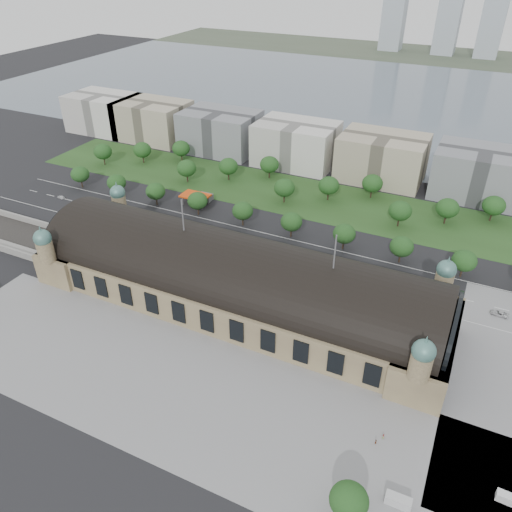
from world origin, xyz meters
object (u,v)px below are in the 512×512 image
at_px(parked_car_6, 175,243).
at_px(van_south, 397,501).
at_px(parked_car_3, 136,238).
at_px(parked_car_5, 217,255).
at_px(traffic_car_0, 61,197).
at_px(parked_car_0, 140,235).
at_px(parked_car_2, 140,234).
at_px(parked_car_1, 154,241).
at_px(van_east, 507,499).
at_px(traffic_car_3, 253,238).
at_px(traffic_car_4, 304,270).
at_px(bus_mid, 279,265).
at_px(traffic_car_5, 359,272).
at_px(parked_car_4, 191,253).
at_px(bus_west, 213,248).
at_px(bus_east, 320,276).
at_px(pedestrian_0, 383,437).
at_px(traffic_car_6, 499,313).
at_px(pedestrian_1, 376,442).
at_px(traffic_car_2, 123,226).
at_px(petrol_station, 201,197).

distance_m(parked_car_6, van_south, 136.24).
bearing_deg(parked_car_3, parked_car_5, 58.65).
distance_m(traffic_car_0, parked_car_3, 62.19).
xyz_separation_m(parked_car_3, van_south, (130.28, -72.71, 0.53)).
distance_m(parked_car_0, parked_car_2, 1.70).
xyz_separation_m(parked_car_1, van_east, (144.93, -61.98, 0.32)).
height_order(traffic_car_0, parked_car_2, traffic_car_0).
distance_m(parked_car_0, parked_car_3, 2.58).
distance_m(traffic_car_3, parked_car_1, 43.39).
bearing_deg(parked_car_3, parked_car_6, 66.37).
xyz_separation_m(traffic_car_4, parked_car_3, (-75.80, -8.45, 0.03)).
bearing_deg(van_east, bus_mid, 144.79).
bearing_deg(van_south, traffic_car_5, 109.87).
relative_size(traffic_car_5, parked_car_5, 0.90).
xyz_separation_m(traffic_car_0, parked_car_4, (88.05, -16.80, 0.03)).
bearing_deg(parked_car_1, parked_car_3, -108.65).
bearing_deg(van_south, parked_car_5, 139.13).
height_order(bus_west, bus_mid, bus_mid).
distance_m(parked_car_5, van_east, 131.53).
height_order(bus_west, bus_east, bus_east).
relative_size(bus_east, pedestrian_0, 7.52).
xyz_separation_m(parked_car_1, bus_mid, (57.24, 4.89, 0.84)).
xyz_separation_m(traffic_car_6, parked_car_0, (-147.79, -10.19, -0.00)).
distance_m(traffic_car_5, van_south, 95.98).
distance_m(parked_car_3, parked_car_6, 18.14).
bearing_deg(parked_car_5, parked_car_6, -130.12).
relative_size(traffic_car_6, van_east, 1.07).
bearing_deg(traffic_car_0, parked_car_5, 86.79).
bearing_deg(van_south, bus_east, 119.59).
bearing_deg(pedestrian_1, traffic_car_6, -9.96).
relative_size(parked_car_4, bus_east, 0.39).
bearing_deg(traffic_car_5, van_south, -164.42).
height_order(traffic_car_2, parked_car_1, parked_car_1).
relative_size(traffic_car_5, parked_car_2, 0.96).
bearing_deg(traffic_car_4, petrol_station, -118.81).
xyz_separation_m(traffic_car_5, traffic_car_6, (51.80, -4.16, 0.09)).
bearing_deg(parked_car_1, pedestrian_1, 36.27).
xyz_separation_m(traffic_car_2, parked_car_6, (30.06, -2.31, -0.05)).
xyz_separation_m(parked_car_5, bus_west, (-3.31, 2.58, 0.83)).
bearing_deg(traffic_car_3, petrol_station, 58.35).
height_order(parked_car_1, pedestrian_1, pedestrian_1).
xyz_separation_m(parked_car_0, bus_east, (83.63, 3.43, 0.83)).
xyz_separation_m(parked_car_5, pedestrian_0, (84.24, -59.45, 0.10)).
xyz_separation_m(bus_west, pedestrian_1, (86.20, -64.54, -0.66)).
relative_size(parked_car_4, parked_car_6, 0.86).
distance_m(parked_car_2, bus_west, 36.58).
height_order(traffic_car_4, pedestrian_0, pedestrian_0).
height_order(bus_mid, bus_east, bus_mid).
distance_m(petrol_station, van_south, 170.19).
xyz_separation_m(traffic_car_2, bus_east, (96.00, -0.31, 0.84)).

